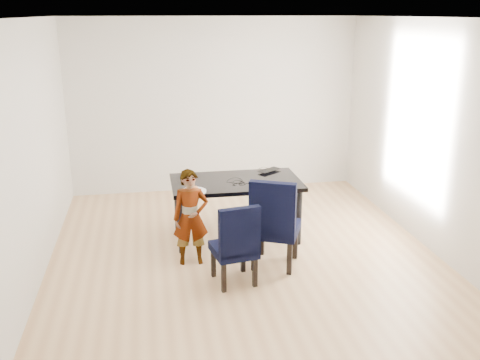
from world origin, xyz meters
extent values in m
cube|color=tan|center=(0.00, 0.00, -0.01)|extent=(4.50, 5.00, 0.01)
cube|color=white|center=(0.00, 0.00, 2.71)|extent=(4.50, 5.00, 0.01)
cube|color=silver|center=(0.00, 2.50, 1.35)|extent=(4.50, 0.01, 2.70)
cube|color=white|center=(0.00, -2.50, 1.35)|extent=(4.50, 0.01, 2.70)
cube|color=white|center=(-2.25, 0.00, 1.35)|extent=(0.01, 5.00, 2.70)
cube|color=beige|center=(2.25, 0.00, 1.35)|extent=(0.01, 5.00, 2.70)
cube|color=black|center=(0.00, 0.50, 0.38)|extent=(1.60, 0.90, 0.75)
cube|color=black|center=(-0.22, -0.69, 0.45)|extent=(0.50, 0.52, 0.90)
cube|color=black|center=(0.31, -0.36, 0.52)|extent=(0.67, 0.68, 1.05)
imported|color=#CF4011|center=(-0.62, -0.15, 0.55)|extent=(0.41, 0.27, 1.10)
cylinder|color=white|center=(-0.56, 0.15, 0.76)|extent=(0.39, 0.39, 0.02)
ellipsoid|color=#A8633C|center=(-0.57, 0.16, 0.80)|extent=(0.16, 0.11, 0.06)
imported|color=black|center=(0.47, 0.85, 0.76)|extent=(0.39, 0.37, 0.03)
torus|color=black|center=(0.01, 0.36, 0.75)|extent=(0.18, 0.18, 0.01)
camera|label=1|loc=(-1.06, -5.75, 2.75)|focal=40.00mm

